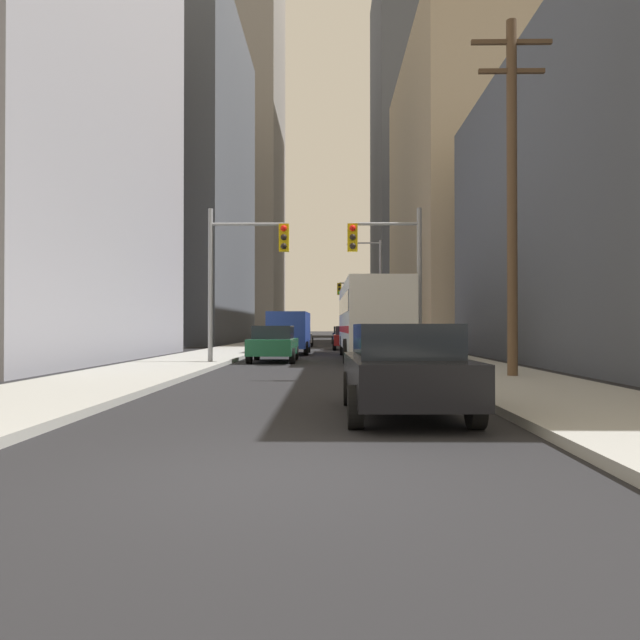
{
  "coord_description": "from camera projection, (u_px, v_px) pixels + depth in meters",
  "views": [
    {
      "loc": [
        0.57,
        -5.98,
        1.47
      ],
      "look_at": [
        0.0,
        30.81,
        1.89
      ],
      "focal_mm": 34.71,
      "sensor_mm": 36.0,
      "label": 1
    }
  ],
  "objects": [
    {
      "name": "traffic_signal_near_left",
      "position": [
        244.0,
        261.0,
        23.56
      ],
      "size": [
        3.09,
        0.44,
        6.0
      ],
      "color": "gray",
      "rests_on": "ground"
    },
    {
      "name": "building_left_mid_office",
      "position": [
        118.0,
        180.0,
        57.65
      ],
      "size": [
        22.7,
        24.13,
        30.32
      ],
      "primitive_type": "cube",
      "color": "#4C515B",
      "rests_on": "ground"
    },
    {
      "name": "sidewalk_right",
      "position": [
        381.0,
        342.0,
        55.88
      ],
      "size": [
        3.61,
        160.0,
        0.15
      ],
      "primitive_type": "cube",
      "color": "#9E9E99",
      "rests_on": "ground"
    },
    {
      "name": "sedan_grey",
      "position": [
        300.0,
        336.0,
        46.63
      ],
      "size": [
        1.96,
        4.27,
        1.52
      ],
      "color": "slate",
      "rests_on": "ground"
    },
    {
      "name": "utility_pole_right",
      "position": [
        512.0,
        190.0,
        16.85
      ],
      "size": [
        2.2,
        0.28,
        9.87
      ],
      "color": "brown",
      "rests_on": "ground"
    },
    {
      "name": "building_right_mid_block",
      "position": [
        490.0,
        198.0,
        55.9
      ],
      "size": [
        15.46,
        28.66,
        26.38
      ],
      "primitive_type": "cube",
      "color": "tan",
      "rests_on": "ground"
    },
    {
      "name": "traffic_signal_near_right",
      "position": [
        389.0,
        261.0,
        23.48
      ],
      "size": [
        2.82,
        0.44,
        6.0
      ],
      "color": "gray",
      "rests_on": "ground"
    },
    {
      "name": "building_left_far_tower",
      "position": [
        219.0,
        123.0,
        98.79
      ],
      "size": [
        19.71,
        23.33,
        68.33
      ],
      "primitive_type": "cube",
      "color": "gray",
      "rests_on": "ground"
    },
    {
      "name": "building_right_far_highrise",
      "position": [
        431.0,
        154.0,
        95.4
      ],
      "size": [
        17.08,
        24.19,
        56.29
      ],
      "primitive_type": "cube",
      "color": "#4C515B",
      "rests_on": "ground"
    },
    {
      "name": "sedan_green",
      "position": [
        274.0,
        344.0,
        26.0
      ],
      "size": [
        1.95,
        4.24,
        1.52
      ],
      "color": "#195938",
      "rests_on": "ground"
    },
    {
      "name": "sedan_navy",
      "position": [
        343.0,
        335.0,
        54.43
      ],
      "size": [
        1.95,
        4.21,
        1.52
      ],
      "color": "#141E4C",
      "rests_on": "ground"
    },
    {
      "name": "street_lamp_right",
      "position": [
        375.0,
        283.0,
        42.79
      ],
      "size": [
        2.4,
        0.32,
        7.5
      ],
      "color": "gray",
      "rests_on": "ground"
    },
    {
      "name": "sedan_black",
      "position": [
        404.0,
        369.0,
        10.2
      ],
      "size": [
        1.95,
        4.24,
        1.52
      ],
      "color": "black",
      "rests_on": "ground"
    },
    {
      "name": "sidewalk_left",
      "position": [
        266.0,
        342.0,
        56.05
      ],
      "size": [
        3.61,
        160.0,
        0.15
      ],
      "primitive_type": "cube",
      "color": "#9E9E99",
      "rests_on": "ground"
    },
    {
      "name": "cargo_van_blue",
      "position": [
        290.0,
        330.0,
        33.49
      ],
      "size": [
        2.16,
        5.25,
        2.26
      ],
      "color": "navy",
      "rests_on": "ground"
    },
    {
      "name": "city_bus",
      "position": [
        371.0,
        317.0,
        28.05
      ],
      "size": [
        2.69,
        11.54,
        3.4
      ],
      "color": "silver",
      "rests_on": "ground"
    },
    {
      "name": "ground_plane",
      "position": [
        271.0,
        479.0,
        5.97
      ],
      "size": [
        400.0,
        400.0,
        0.0
      ],
      "primitive_type": "plane",
      "color": "black"
    },
    {
      "name": "traffic_signal_far_right",
      "position": [
        355.0,
        299.0,
        55.18
      ],
      "size": [
        2.82,
        0.44,
        6.0
      ],
      "color": "gray",
      "rests_on": "ground"
    },
    {
      "name": "sedan_red",
      "position": [
        348.0,
        338.0,
        39.69
      ],
      "size": [
        1.95,
        4.2,
        1.52
      ],
      "color": "maroon",
      "rests_on": "ground"
    }
  ]
}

